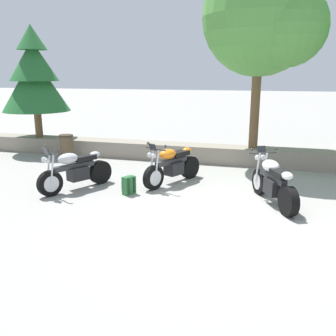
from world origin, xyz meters
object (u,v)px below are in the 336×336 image
motorcycle_orange_centre (172,166)px  leafy_tree_mid_left (266,20)px  trash_bin (67,147)px  motorcycle_silver_near_left (75,171)px  rider_backpack (129,184)px  pine_tree_far_left (34,75)px  motorcycle_white_far_right (273,183)px

motorcycle_orange_centre → leafy_tree_mid_left: (2.08, 2.60, 3.85)m
trash_bin → motorcycle_silver_near_left: bearing=-55.8°
rider_backpack → pine_tree_far_left: 6.80m
motorcycle_silver_near_left → leafy_tree_mid_left: 6.87m
trash_bin → leafy_tree_mid_left: bearing=8.4°
motorcycle_orange_centre → motorcycle_silver_near_left: bearing=-152.1°
rider_backpack → trash_bin: bearing=139.9°
motorcycle_silver_near_left → motorcycle_orange_centre: bearing=27.9°
leafy_tree_mid_left → motorcycle_silver_near_left: bearing=-138.5°
rider_backpack → motorcycle_orange_centre: bearing=55.4°
motorcycle_silver_near_left → trash_bin: 3.45m
motorcycle_orange_centre → rider_backpack: motorcycle_orange_centre is taller
motorcycle_silver_near_left → leafy_tree_mid_left: size_ratio=0.34×
leafy_tree_mid_left → motorcycle_white_far_right: bearing=-82.1°
motorcycle_silver_near_left → rider_backpack: size_ratio=4.02×
motorcycle_silver_near_left → motorcycle_white_far_right: 4.75m
motorcycle_white_far_right → pine_tree_far_left: 9.38m
leafy_tree_mid_left → pine_tree_far_left: bearing=179.6°
motorcycle_white_far_right → rider_backpack: motorcycle_white_far_right is taller
motorcycle_orange_centre → leafy_tree_mid_left: leafy_tree_mid_left is taller
motorcycle_white_far_right → motorcycle_silver_near_left: bearing=-176.6°
rider_backpack → leafy_tree_mid_left: bearing=52.6°
motorcycle_orange_centre → leafy_tree_mid_left: 5.09m
motorcycle_silver_near_left → motorcycle_white_far_right: (4.74, 0.28, 0.00)m
motorcycle_white_far_right → leafy_tree_mid_left: leafy_tree_mid_left is taller
motorcycle_orange_centre → trash_bin: size_ratio=2.23×
trash_bin → pine_tree_far_left: bearing=150.4°
motorcycle_silver_near_left → leafy_tree_mid_left: leafy_tree_mid_left is taller
motorcycle_white_far_right → motorcycle_orange_centre: bearing=161.2°
rider_backpack → leafy_tree_mid_left: (2.85, 3.73, 4.09)m
rider_backpack → motorcycle_white_far_right: bearing=4.3°
motorcycle_silver_near_left → leafy_tree_mid_left: (4.26, 3.76, 3.85)m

